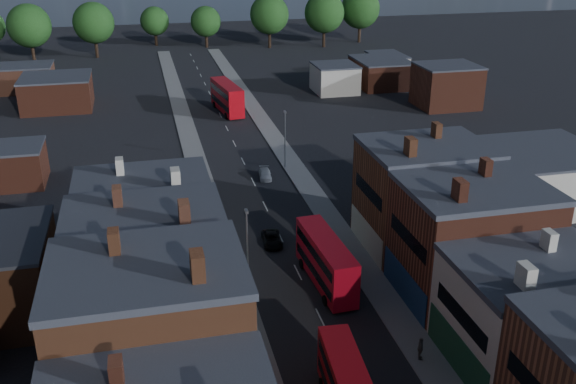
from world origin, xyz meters
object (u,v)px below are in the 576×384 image
car_3 (265,174)px  bus_1 (326,260)px  ped_3 (420,349)px  car_2 (272,239)px  bus_2 (227,97)px

car_3 → bus_1: bearing=-82.5°
bus_1 → car_3: 27.71m
bus_1 → ped_3: bearing=-75.8°
bus_1 → car_2: bearing=106.3°
car_3 → ped_3: 40.43m
bus_1 → bus_2: 60.09m
car_2 → car_3: bearing=85.3°
car_3 → bus_2: bearing=97.6°
car_2 → ped_3: 22.77m
bus_1 → car_2: 9.79m
bus_1 → car_2: bus_1 is taller
car_2 → ped_3: size_ratio=2.15×
car_2 → car_3: 18.83m
bus_1 → car_3: bearing=87.3°
car_2 → ped_3: ped_3 is taller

